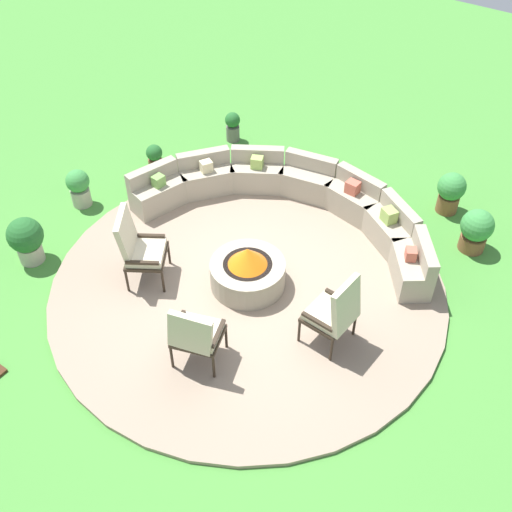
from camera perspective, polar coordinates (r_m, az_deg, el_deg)
The scene contains 13 objects.
ground_plane at distance 8.86m, azimuth -0.75°, elevation -2.85°, with size 24.00×24.00×0.00m, color #478C38.
patio_circle at distance 8.83m, azimuth -0.75°, elevation -2.71°, with size 5.60×5.60×0.06m, color gray.
fire_pit at distance 8.63m, azimuth -0.77°, elevation -1.39°, with size 1.06×1.06×0.67m.
curved_stone_bench at distance 9.81m, azimuth 3.56°, elevation 5.16°, with size 4.82×2.43×0.69m.
lounge_chair_front_left at distance 8.67m, azimuth -10.79°, elevation 0.86°, with size 0.79×0.83×1.15m.
lounge_chair_front_right at distance 7.53m, azimuth -5.62°, elevation -7.16°, with size 0.72×0.69×1.01m.
lounge_chair_back_left at distance 7.75m, azimuth 7.33°, elevation -5.09°, with size 0.61×0.61×1.10m.
potted_plant_0 at distance 9.58m, azimuth -20.43°, elevation 1.51°, with size 0.53×0.53×0.75m.
potted_plant_1 at distance 10.38m, azimuth 17.52°, elevation 5.74°, with size 0.45×0.45×0.71m.
potted_plant_2 at distance 9.76m, azimuth 19.65°, elevation 2.35°, with size 0.49×0.49×0.70m.
potted_plant_3 at distance 11.02m, azimuth -9.31°, elevation 8.95°, with size 0.28×0.28×0.52m.
potted_plant_4 at distance 11.72m, azimuth -2.16°, elevation 11.89°, with size 0.28×0.28×0.57m.
potted_plant_5 at distance 10.46m, azimuth -16.02°, elevation 6.17°, with size 0.38×0.38×0.65m.
Camera 1 is at (3.66, -4.95, 6.36)m, focal length 43.38 mm.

